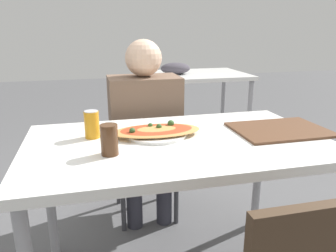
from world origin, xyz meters
The scene contains 8 objects.
dining_table centered at (0.00, 0.00, 0.67)m, with size 1.33×0.78×0.75m.
chair_far_seated centered at (-0.04, 0.72, 0.49)m, with size 0.40×0.40×0.89m.
person_seated centered at (-0.04, 0.61, 0.69)m, with size 0.43×0.30×1.17m.
pizza_main centered at (-0.08, 0.08, 0.77)m, with size 0.41×0.28×0.06m.
soda_can centered at (-0.37, 0.12, 0.81)m, with size 0.07×0.07×0.12m.
drink_glass centered at (-0.31, -0.11, 0.81)m, with size 0.07×0.07×0.12m.
serving_tray centered at (0.51, 0.01, 0.76)m, with size 0.44×0.33×0.01m.
background_table centered at (0.73, 2.07, 0.69)m, with size 1.10×0.80×0.87m.
Camera 1 is at (-0.37, -1.33, 1.23)m, focal length 35.00 mm.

